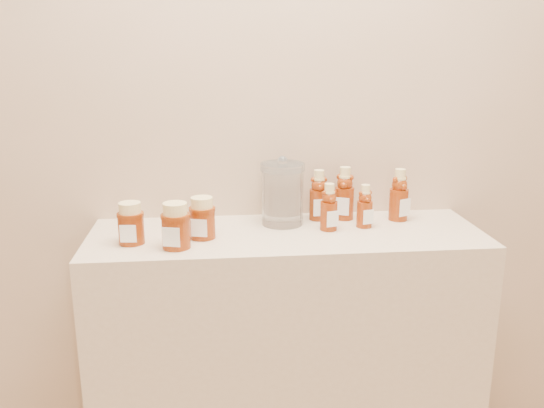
{
  "coord_description": "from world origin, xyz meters",
  "views": [
    {
      "loc": [
        -0.21,
        -0.1,
        1.45
      ],
      "look_at": [
        -0.05,
        1.52,
        1.0
      ],
      "focal_mm": 38.0,
      "sensor_mm": 36.0,
      "label": 1
    }
  ],
  "objects_px": {
    "bear_bottle_back_left": "(319,192)",
    "honey_jar_left": "(131,223)",
    "glass_canister": "(282,191)",
    "display_table": "(286,364)",
    "bear_bottle_front_left": "(329,204)"
  },
  "relations": [
    {
      "from": "bear_bottle_back_left",
      "to": "honey_jar_left",
      "type": "relative_size",
      "value": 1.53
    },
    {
      "from": "bear_bottle_back_left",
      "to": "bear_bottle_front_left",
      "type": "bearing_deg",
      "value": -83.9
    },
    {
      "from": "bear_bottle_back_left",
      "to": "bear_bottle_front_left",
      "type": "height_order",
      "value": "bear_bottle_back_left"
    },
    {
      "from": "glass_canister",
      "to": "display_table",
      "type": "bearing_deg",
      "value": -87.77
    },
    {
      "from": "bear_bottle_back_left",
      "to": "glass_canister",
      "type": "bearing_deg",
      "value": -162.65
    },
    {
      "from": "bear_bottle_back_left",
      "to": "glass_canister",
      "type": "relative_size",
      "value": 0.87
    },
    {
      "from": "bear_bottle_back_left",
      "to": "glass_canister",
      "type": "xyz_separation_m",
      "value": [
        -0.12,
        -0.04,
        0.01
      ]
    },
    {
      "from": "display_table",
      "to": "bear_bottle_back_left",
      "type": "bearing_deg",
      "value": 46.99
    },
    {
      "from": "bear_bottle_front_left",
      "to": "honey_jar_left",
      "type": "bearing_deg",
      "value": 172.04
    },
    {
      "from": "display_table",
      "to": "bear_bottle_back_left",
      "type": "height_order",
      "value": "bear_bottle_back_left"
    },
    {
      "from": "bear_bottle_back_left",
      "to": "bear_bottle_front_left",
      "type": "xyz_separation_m",
      "value": [
        0.01,
        -0.11,
        -0.01
      ]
    },
    {
      "from": "bear_bottle_front_left",
      "to": "honey_jar_left",
      "type": "height_order",
      "value": "bear_bottle_front_left"
    },
    {
      "from": "display_table",
      "to": "bear_bottle_back_left",
      "type": "distance_m",
      "value": 0.57
    },
    {
      "from": "display_table",
      "to": "glass_canister",
      "type": "distance_m",
      "value": 0.56
    },
    {
      "from": "glass_canister",
      "to": "honey_jar_left",
      "type": "bearing_deg",
      "value": -162.56
    }
  ]
}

